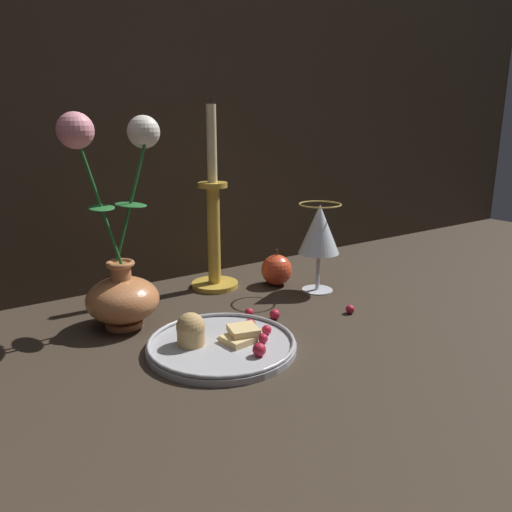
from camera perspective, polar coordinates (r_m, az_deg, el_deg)
ground_plane at (r=0.89m, az=-1.03°, el=-6.80°), size 2.40×2.40×0.00m
vase at (r=0.84m, az=-15.25°, el=-1.06°), size 0.17×0.12×0.35m
plate_with_pastries at (r=0.76m, az=-4.23°, el=-9.79°), size 0.23×0.23×0.06m
wine_glass at (r=0.99m, az=7.23°, el=2.74°), size 0.08×0.08×0.18m
candlestick at (r=1.01m, az=-4.86°, el=2.97°), size 0.10×0.10×0.37m
apple_beside_vase at (r=1.04m, az=2.37°, el=-1.60°), size 0.06×0.06×0.08m
berry_near_plate at (r=0.87m, az=2.15°, el=-6.68°), size 0.02×0.02×0.02m
berry_front_center at (r=0.88m, az=-0.69°, el=-6.45°), size 0.02×0.02×0.02m
berry_by_glass_stem at (r=0.91m, az=10.71°, el=-6.00°), size 0.02×0.02×0.02m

